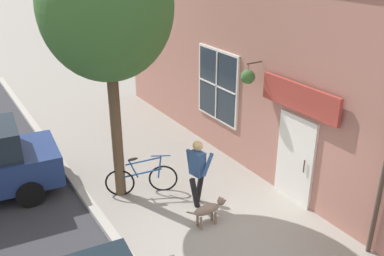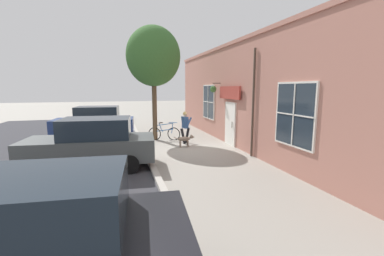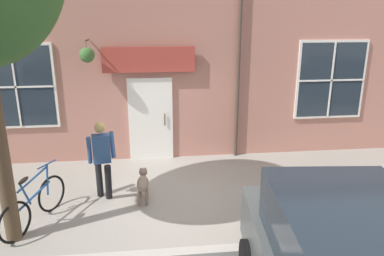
# 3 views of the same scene
# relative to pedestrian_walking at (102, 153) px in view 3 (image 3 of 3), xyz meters

# --- Properties ---
(ground_plane) EXTENTS (90.00, 90.00, 0.00)m
(ground_plane) POSITION_rel_pedestrian_walking_xyz_m (0.16, 1.30, -0.96)
(ground_plane) COLOR gray
(storefront_facade) EXTENTS (0.95, 18.00, 4.94)m
(storefront_facade) POSITION_rel_pedestrian_walking_xyz_m (-2.18, 1.31, 1.51)
(storefront_facade) COLOR #B27566
(storefront_facade) RESTS_ON ground_plane
(pedestrian_walking) EXTENTS (0.60, 0.55, 1.62)m
(pedestrian_walking) POSITION_rel_pedestrian_walking_xyz_m (0.00, 0.00, 0.00)
(pedestrian_walking) COLOR black
(pedestrian_walking) RESTS_ON ground_plane
(dog_on_leash) EXTENTS (1.02, 0.24, 0.59)m
(dog_on_leash) POSITION_rel_pedestrian_walking_xyz_m (0.21, 0.79, -0.58)
(dog_on_leash) COLOR #7F6B5B
(dog_on_leash) RESTS_ON ground_plane
(leaning_bicycle) EXTENTS (1.62, 0.73, 1.00)m
(leaning_bicycle) POSITION_rel_pedestrian_walking_xyz_m (0.87, -1.11, -0.58)
(leaning_bicycle) COLOR black
(leaning_bicycle) RESTS_ON ground_plane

